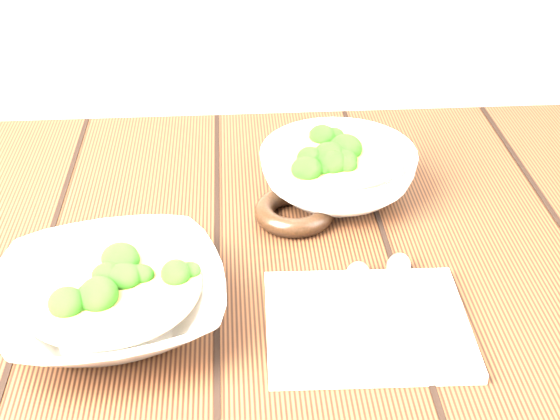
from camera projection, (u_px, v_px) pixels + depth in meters
name	position (u px, v px, depth m)	size (l,w,h in m)	color
table	(238.00, 347.00, 0.94)	(1.20, 0.80, 0.75)	#3A1F10
soup_bowl_front	(112.00, 298.00, 0.79)	(0.26, 0.26, 0.07)	silver
soup_bowl_back	(338.00, 171.00, 1.00)	(0.24, 0.24, 0.07)	silver
trivet	(294.00, 211.00, 0.96)	(0.10, 0.10, 0.02)	black
napkin	(367.00, 324.00, 0.79)	(0.20, 0.17, 0.01)	beige
spoon_left	(356.00, 293.00, 0.82)	(0.05, 0.17, 0.01)	#9C9789
spoon_right	(395.00, 283.00, 0.83)	(0.07, 0.17, 0.01)	#9C9789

